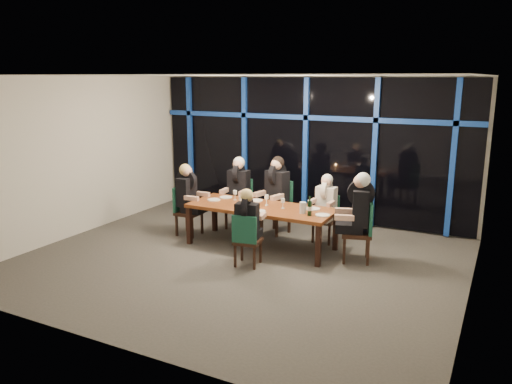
% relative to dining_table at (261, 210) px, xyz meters
% --- Properties ---
extents(room, '(7.04, 7.00, 3.02)m').
position_rel_dining_table_xyz_m(room, '(0.00, -0.80, 1.34)').
color(room, '#4F4B45').
rests_on(room, ground).
extents(window_wall, '(6.86, 0.43, 2.94)m').
position_rel_dining_table_xyz_m(window_wall, '(0.01, 2.13, 0.87)').
color(window_wall, black).
rests_on(window_wall, ground).
extents(dining_table, '(2.60, 1.00, 0.75)m').
position_rel_dining_table_xyz_m(dining_table, '(0.00, 0.00, 0.00)').
color(dining_table, brown).
rests_on(dining_table, ground).
extents(chair_far_left, '(0.49, 0.49, 0.98)m').
position_rel_dining_table_xyz_m(chair_far_left, '(-0.94, 0.92, -0.13)').
color(chair_far_left, black).
rests_on(chair_far_left, ground).
extents(chair_far_mid, '(0.58, 0.58, 1.03)m').
position_rel_dining_table_xyz_m(chair_far_mid, '(-0.09, 0.95, -0.11)').
color(chair_far_mid, black).
rests_on(chair_far_mid, ground).
extents(chair_far_right, '(0.42, 0.42, 0.86)m').
position_rel_dining_table_xyz_m(chair_far_right, '(0.92, 0.87, -0.20)').
color(chair_far_right, black).
rests_on(chair_far_right, ground).
extents(chair_end_left, '(0.45, 0.45, 0.94)m').
position_rel_dining_table_xyz_m(chair_end_left, '(-1.62, -0.01, -0.16)').
color(chair_end_left, black).
rests_on(chair_end_left, ground).
extents(chair_end_right, '(0.59, 0.59, 1.02)m').
position_rel_dining_table_xyz_m(chair_end_right, '(1.79, 0.11, -0.11)').
color(chair_end_right, black).
rests_on(chair_end_right, ground).
extents(chair_near_mid, '(0.46, 0.46, 0.87)m').
position_rel_dining_table_xyz_m(chair_near_mid, '(0.22, -0.97, -0.20)').
color(chair_near_mid, black).
rests_on(chair_near_mid, ground).
extents(diner_far_left, '(0.51, 0.63, 0.96)m').
position_rel_dining_table_xyz_m(diner_far_left, '(-0.93, 0.84, 0.26)').
color(diner_far_left, black).
rests_on(diner_far_left, ground).
extents(diner_far_mid, '(0.59, 0.69, 1.00)m').
position_rel_dining_table_xyz_m(diner_far_mid, '(-0.11, 0.86, 0.30)').
color(diner_far_mid, black).
rests_on(diner_far_mid, ground).
extents(diner_far_right, '(0.44, 0.55, 0.84)m').
position_rel_dining_table_xyz_m(diner_far_right, '(0.91, 0.80, 0.14)').
color(diner_far_right, silver).
rests_on(diner_far_right, ground).
extents(diner_end_left, '(0.59, 0.47, 0.92)m').
position_rel_dining_table_xyz_m(diner_end_left, '(-1.54, -0.00, 0.22)').
color(diner_end_left, black).
rests_on(diner_end_left, ground).
extents(diner_end_right, '(0.69, 0.60, 0.99)m').
position_rel_dining_table_xyz_m(diner_end_right, '(1.71, 0.09, 0.29)').
color(diner_end_right, black).
rests_on(diner_end_right, ground).
extents(diner_near_mid, '(0.47, 0.57, 0.85)m').
position_rel_dining_table_xyz_m(diner_near_mid, '(0.21, -0.89, 0.15)').
color(diner_near_mid, black).
rests_on(diner_near_mid, ground).
extents(plate_far_left, '(0.24, 0.24, 0.01)m').
position_rel_dining_table_xyz_m(plate_far_left, '(-0.88, 0.28, 0.08)').
color(plate_far_left, white).
rests_on(plate_far_left, dining_table).
extents(plate_far_mid, '(0.24, 0.24, 0.01)m').
position_rel_dining_table_xyz_m(plate_far_mid, '(-0.26, 0.32, 0.08)').
color(plate_far_mid, white).
rests_on(plate_far_mid, dining_table).
extents(plate_far_right, '(0.24, 0.24, 0.01)m').
position_rel_dining_table_xyz_m(plate_far_right, '(0.88, 0.23, 0.08)').
color(plate_far_right, white).
rests_on(plate_far_right, dining_table).
extents(plate_end_left, '(0.24, 0.24, 0.01)m').
position_rel_dining_table_xyz_m(plate_end_left, '(-0.98, 0.01, 0.08)').
color(plate_end_left, white).
rests_on(plate_end_left, dining_table).
extents(plate_end_right, '(0.24, 0.24, 0.01)m').
position_rel_dining_table_xyz_m(plate_end_right, '(1.17, -0.08, 0.08)').
color(plate_end_right, white).
rests_on(plate_end_right, dining_table).
extents(plate_near_mid, '(0.24, 0.24, 0.01)m').
position_rel_dining_table_xyz_m(plate_near_mid, '(0.12, -0.34, 0.08)').
color(plate_near_mid, white).
rests_on(plate_near_mid, dining_table).
extents(wine_bottle, '(0.07, 0.07, 0.33)m').
position_rel_dining_table_xyz_m(wine_bottle, '(0.98, -0.17, 0.19)').
color(wine_bottle, black).
rests_on(wine_bottle, dining_table).
extents(water_pitcher, '(0.12, 0.11, 0.19)m').
position_rel_dining_table_xyz_m(water_pitcher, '(0.83, -0.10, 0.16)').
color(water_pitcher, silver).
rests_on(water_pitcher, dining_table).
extents(tea_light, '(0.05, 0.05, 0.03)m').
position_rel_dining_table_xyz_m(tea_light, '(-0.08, -0.17, 0.08)').
color(tea_light, '#F09B48').
rests_on(tea_light, dining_table).
extents(wine_glass_a, '(0.07, 0.07, 0.18)m').
position_rel_dining_table_xyz_m(wine_glass_a, '(-0.33, -0.15, 0.20)').
color(wine_glass_a, silver).
rests_on(wine_glass_a, dining_table).
extents(wine_glass_b, '(0.07, 0.07, 0.19)m').
position_rel_dining_table_xyz_m(wine_glass_b, '(0.05, 0.11, 0.21)').
color(wine_glass_b, silver).
rests_on(wine_glass_b, dining_table).
extents(wine_glass_c, '(0.07, 0.07, 0.17)m').
position_rel_dining_table_xyz_m(wine_glass_c, '(0.40, 0.05, 0.20)').
color(wine_glass_c, silver).
rests_on(wine_glass_c, dining_table).
extents(wine_glass_d, '(0.07, 0.07, 0.18)m').
position_rel_dining_table_xyz_m(wine_glass_d, '(-0.64, 0.20, 0.20)').
color(wine_glass_d, white).
rests_on(wine_glass_d, dining_table).
extents(wine_glass_e, '(0.07, 0.07, 0.17)m').
position_rel_dining_table_xyz_m(wine_glass_e, '(0.84, 0.20, 0.19)').
color(wine_glass_e, silver).
rests_on(wine_glass_e, dining_table).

